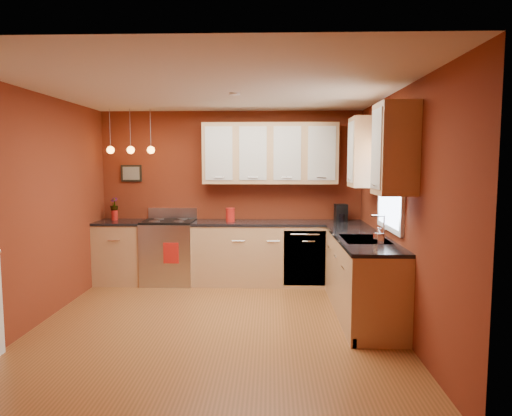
{
  "coord_description": "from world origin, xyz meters",
  "views": [
    {
      "loc": [
        0.61,
        -4.94,
        1.82
      ],
      "look_at": [
        0.42,
        1.0,
        1.22
      ],
      "focal_mm": 32.0,
      "sensor_mm": 36.0,
      "label": 1
    }
  ],
  "objects_px": {
    "red_canister": "(230,215)",
    "coffee_maker": "(341,213)",
    "soap_pump": "(379,236)",
    "sink": "(365,241)",
    "gas_range": "(169,251)"
  },
  "relations": [
    {
      "from": "sink",
      "to": "coffee_maker",
      "type": "height_order",
      "value": "sink"
    },
    {
      "from": "gas_range",
      "to": "coffee_maker",
      "type": "xyz_separation_m",
      "value": [
        2.59,
        0.09,
        0.58
      ]
    },
    {
      "from": "sink",
      "to": "red_canister",
      "type": "height_order",
      "value": "sink"
    },
    {
      "from": "gas_range",
      "to": "coffee_maker",
      "type": "distance_m",
      "value": 2.65
    },
    {
      "from": "coffee_maker",
      "to": "soap_pump",
      "type": "relative_size",
      "value": 1.44
    },
    {
      "from": "sink",
      "to": "soap_pump",
      "type": "xyz_separation_m",
      "value": [
        0.08,
        -0.32,
        0.11
      ]
    },
    {
      "from": "sink",
      "to": "soap_pump",
      "type": "height_order",
      "value": "sink"
    },
    {
      "from": "soap_pump",
      "to": "gas_range",
      "type": "bearing_deg",
      "value": 145.94
    },
    {
      "from": "coffee_maker",
      "to": "soap_pump",
      "type": "distance_m",
      "value": 1.92
    },
    {
      "from": "gas_range",
      "to": "sink",
      "type": "height_order",
      "value": "sink"
    },
    {
      "from": "gas_range",
      "to": "soap_pump",
      "type": "bearing_deg",
      "value": -34.06
    },
    {
      "from": "red_canister",
      "to": "coffee_maker",
      "type": "xyz_separation_m",
      "value": [
        1.65,
        0.15,
        0.01
      ]
    },
    {
      "from": "soap_pump",
      "to": "red_canister",
      "type": "bearing_deg",
      "value": 134.86
    },
    {
      "from": "coffee_maker",
      "to": "soap_pump",
      "type": "height_order",
      "value": "coffee_maker"
    },
    {
      "from": "gas_range",
      "to": "red_canister",
      "type": "distance_m",
      "value": 1.09
    }
  ]
}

